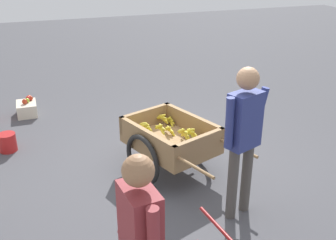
{
  "coord_description": "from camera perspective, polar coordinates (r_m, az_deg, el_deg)",
  "views": [
    {
      "loc": [
        -4.21,
        1.44,
        2.73
      ],
      "look_at": [
        0.03,
        -0.03,
        0.75
      ],
      "focal_mm": 43.29,
      "sensor_mm": 36.0,
      "label": 1
    }
  ],
  "objects": [
    {
      "name": "fruit_cart",
      "position": [
        5.1,
        0.26,
        -2.88
      ],
      "size": [
        1.81,
        1.28,
        0.73
      ],
      "color": "#937047",
      "rests_on": "ground"
    },
    {
      "name": "plastic_bucket",
      "position": [
        6.17,
        -21.67,
        -2.95
      ],
      "size": [
        0.25,
        0.25,
        0.26
      ],
      "primitive_type": "cylinder",
      "color": "#B21E1E",
      "rests_on": "ground"
    },
    {
      "name": "cyclist_person",
      "position": [
        2.8,
        -3.89,
        -16.37
      ],
      "size": [
        0.52,
        0.24,
        1.55
      ],
      "color": "black",
      "rests_on": "ground"
    },
    {
      "name": "mixed_fruit_crate",
      "position": [
        7.34,
        -19.24,
        1.61
      ],
      "size": [
        0.44,
        0.32,
        0.31
      ],
      "color": "beige",
      "rests_on": "ground"
    },
    {
      "name": "vendor_person",
      "position": [
        4.13,
        10.6,
        -1.49
      ],
      "size": [
        0.31,
        0.55,
        1.66
      ],
      "color": "#4C4742",
      "rests_on": "ground"
    },
    {
      "name": "ground_plane",
      "position": [
        5.22,
        -0.23,
        -7.75
      ],
      "size": [
        24.0,
        24.0,
        0.0
      ],
      "primitive_type": "plane",
      "color": "#47474C"
    }
  ]
}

